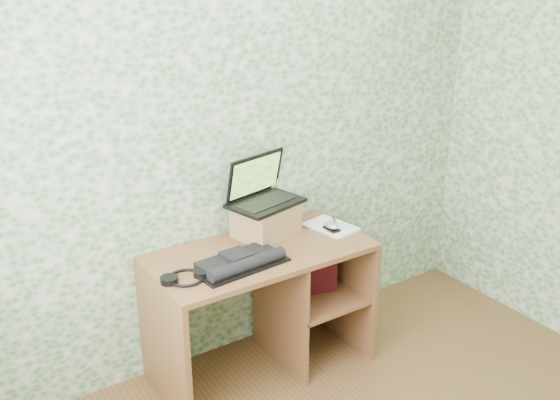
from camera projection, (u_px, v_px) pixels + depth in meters
wall_back at (229, 138)px, 3.38m from camera, size 3.50×0.00×3.50m
desk at (270, 288)px, 3.50m from camera, size 1.20×0.60×0.75m
riser at (266, 220)px, 3.48m from camera, size 0.37×0.33×0.19m
laptop at (262, 192)px, 3.46m from camera, size 0.45×0.37×0.27m
keyboard at (241, 262)px, 3.16m from camera, size 0.49×0.28×0.07m
headphones at (186, 277)px, 3.03m from camera, size 0.25×0.21×0.03m
notepad at (331, 227)px, 3.61m from camera, size 0.25×0.32×0.01m
mouse at (332, 227)px, 3.55m from camera, size 0.07×0.11×0.04m
pen at (334, 220)px, 3.67m from camera, size 0.07×0.13×0.01m
red_box at (313, 267)px, 3.59m from camera, size 0.28×0.15×0.32m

